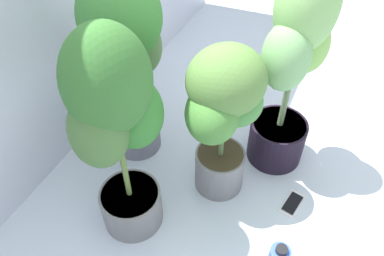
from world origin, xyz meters
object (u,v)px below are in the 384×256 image
(potted_plant_front_right, at_px, (293,68))
(cell_phone, at_px, (292,203))
(potted_plant_center, at_px, (223,111))
(potted_plant_back_center, at_px, (125,49))
(potted_plant_back_left, at_px, (117,127))

(potted_plant_front_right, relative_size, cell_phone, 6.52)
(potted_plant_center, bearing_deg, potted_plant_back_center, 82.82)
(potted_plant_center, bearing_deg, potted_plant_back_left, 140.74)
(potted_plant_back_center, distance_m, cell_phone, 1.01)
(potted_plant_back_left, height_order, potted_plant_front_right, potted_plant_front_right)
(potted_plant_back_center, relative_size, potted_plant_center, 1.21)
(potted_plant_back_center, bearing_deg, potted_plant_center, -97.18)
(potted_plant_center, xyz_separation_m, cell_phone, (0.03, -0.35, -0.46))
(potted_plant_center, height_order, cell_phone, potted_plant_center)
(potted_plant_back_left, height_order, cell_phone, potted_plant_back_left)
(potted_plant_back_left, bearing_deg, potted_plant_back_center, 28.28)
(potted_plant_front_right, xyz_separation_m, cell_phone, (-0.25, -0.17, -0.54))
(potted_plant_back_center, height_order, potted_plant_center, potted_plant_back_center)
(potted_plant_back_left, distance_m, potted_plant_front_right, 0.76)
(potted_plant_center, bearing_deg, potted_plant_front_right, -33.69)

